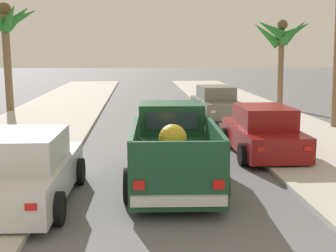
# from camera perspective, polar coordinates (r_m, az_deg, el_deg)

# --- Properties ---
(sidewalk_left) EXTENTS (4.75, 60.00, 0.12)m
(sidewalk_left) POSITION_cam_1_polar(r_m,az_deg,el_deg) (16.94, -18.52, -1.70)
(sidewalk_left) COLOR beige
(sidewalk_left) RESTS_ON ground
(sidewalk_right) EXTENTS (4.75, 60.00, 0.12)m
(sidewalk_right) POSITION_cam_1_polar(r_m,az_deg,el_deg) (17.41, 15.94, -1.28)
(sidewalk_right) COLOR beige
(sidewalk_right) RESTS_ON ground
(curb_left) EXTENTS (0.16, 60.00, 0.10)m
(curb_left) POSITION_cam_1_polar(r_m,az_deg,el_deg) (16.72, -15.29, -1.72)
(curb_left) COLOR silver
(curb_left) RESTS_ON ground
(curb_right) EXTENTS (0.16, 60.00, 0.10)m
(curb_right) POSITION_cam_1_polar(r_m,az_deg,el_deg) (17.10, 12.86, -1.37)
(curb_right) COLOR silver
(curb_right) RESTS_ON ground
(pickup_truck) EXTENTS (2.36, 5.28, 1.80)m
(pickup_truck) POSITION_cam_1_polar(r_m,az_deg,el_deg) (11.17, 0.62, -3.07)
(pickup_truck) COLOR #19472D
(pickup_truck) RESTS_ON ground
(car_left_near) EXTENTS (2.11, 4.30, 1.54)m
(car_left_near) POSITION_cam_1_polar(r_m,az_deg,el_deg) (10.03, -17.54, -5.40)
(car_left_near) COLOR silver
(car_left_near) RESTS_ON ground
(car_right_near) EXTENTS (2.20, 4.33, 1.54)m
(car_right_near) POSITION_cam_1_polar(r_m,az_deg,el_deg) (21.73, 6.10, 2.88)
(car_right_near) COLOR slate
(car_right_near) RESTS_ON ground
(car_left_mid) EXTENTS (2.03, 4.26, 1.54)m
(car_left_mid) POSITION_cam_1_polar(r_m,az_deg,el_deg) (14.27, 11.91, -0.78)
(car_left_mid) COLOR maroon
(car_left_mid) RESTS_ON ground
(palm_tree_left_fore) EXTENTS (3.51, 3.48, 5.00)m
(palm_tree_left_fore) POSITION_cam_1_polar(r_m,az_deg,el_deg) (26.24, 14.19, 11.04)
(palm_tree_left_fore) COLOR brown
(palm_tree_left_fore) RESTS_ON ground
(palm_tree_right_mid) EXTENTS (3.58, 3.61, 5.63)m
(palm_tree_right_mid) POSITION_cam_1_polar(r_m,az_deg,el_deg) (24.81, -20.13, 12.16)
(palm_tree_right_mid) COLOR brown
(palm_tree_right_mid) RESTS_ON ground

